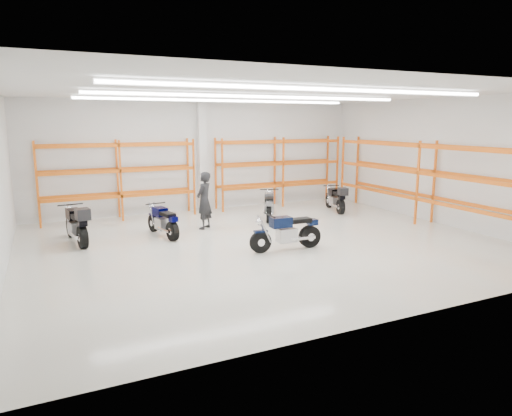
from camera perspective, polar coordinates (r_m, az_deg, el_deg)
name	(u,v)px	position (r m, az deg, el deg)	size (l,w,h in m)	color
ground	(264,243)	(14.02, 1.04, -4.39)	(14.00, 14.00, 0.00)	beige
room_shell	(264,135)	(13.56, 1.05, 9.14)	(14.02, 12.02, 4.51)	silver
motorcycle_main	(289,233)	(13.22, 4.15, -3.07)	(2.22, 0.74, 1.09)	black
motorcycle_back_a	(77,225)	(14.81, -21.46, -2.00)	(0.83, 2.38, 1.22)	black
motorcycle_back_b	(163,222)	(14.97, -11.49, -1.75)	(0.72, 2.07, 1.02)	black
motorcycle_back_c	(269,206)	(17.32, 1.65, 0.23)	(1.14, 2.00, 1.07)	black
motorcycle_back_d	(336,199)	(19.02, 9.99, 1.11)	(0.91, 2.11, 1.10)	black
standing_man	(204,200)	(15.79, -6.49, 0.94)	(0.72, 0.47, 1.98)	black
structural_column	(202,156)	(18.98, -6.76, 6.42)	(0.32, 0.32, 4.50)	white
pallet_racking_back_left	(119,172)	(17.91, -16.77, 4.29)	(5.67, 0.87, 3.00)	#DB4612
pallet_racking_back_right	(279,165)	(20.05, 2.88, 5.38)	(5.67, 0.87, 3.00)	#DB4612
pallet_racking_side	(426,174)	(17.49, 20.53, 4.01)	(0.87, 9.07, 3.00)	#DB4612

